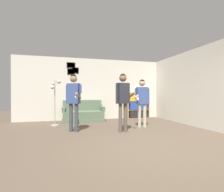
{
  "coord_description": "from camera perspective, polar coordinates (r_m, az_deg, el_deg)",
  "views": [
    {
      "loc": [
        -1.75,
        -3.2,
        1.12
      ],
      "look_at": [
        -0.26,
        2.26,
        1.06
      ],
      "focal_mm": 28.0,
      "sensor_mm": 36.0,
      "label": 1
    }
  ],
  "objects": [
    {
      "name": "person_player_foreground_center",
      "position": [
        5.16,
        3.6,
        0.02
      ],
      "size": [
        0.57,
        0.43,
        1.73
      ],
      "color": "brown",
      "rests_on": "ground_plane"
    },
    {
      "name": "couch",
      "position": [
        7.42,
        -9.4,
        -5.87
      ],
      "size": [
        1.7,
        0.8,
        0.86
      ],
      "color": "#5B7056",
      "rests_on": "ground_plane"
    },
    {
      "name": "bookshelf",
      "position": [
        8.25,
        8.42,
        -3.11
      ],
      "size": [
        1.04,
        0.3,
        1.19
      ],
      "color": "#A87F51",
      "rests_on": "ground_plane"
    },
    {
      "name": "wall_back",
      "position": [
        7.96,
        -2.57,
        2.25
      ],
      "size": [
        7.61,
        0.08,
        2.7
      ],
      "color": "silver",
      "rests_on": "ground_plane"
    },
    {
      "name": "floor_lamp",
      "position": [
        6.51,
        -18.17,
        0.58
      ],
      "size": [
        0.35,
        0.39,
        1.64
      ],
      "color": "#ADA89E",
      "rests_on": "ground_plane"
    },
    {
      "name": "person_watcher_holding_cup",
      "position": [
        6.0,
        9.81,
        -0.67
      ],
      "size": [
        0.54,
        0.39,
        1.62
      ],
      "color": "#B7AD99",
      "rests_on": "ground_plane"
    },
    {
      "name": "person_player_foreground_left",
      "position": [
        5.33,
        -12.43,
        -0.08
      ],
      "size": [
        0.45,
        0.59,
        1.72
      ],
      "color": "#3D4247",
      "rests_on": "ground_plane"
    },
    {
      "name": "bottle_on_floor",
      "position": [
        6.73,
        -11.04,
        -8.19
      ],
      "size": [
        0.06,
        0.06,
        0.24
      ],
      "color": "black",
      "rests_on": "ground_plane"
    },
    {
      "name": "ground_plane",
      "position": [
        3.82,
        13.37,
        -16.47
      ],
      "size": [
        20.0,
        20.0,
        0.0
      ],
      "primitive_type": "plane",
      "color": "brown"
    },
    {
      "name": "wall_right",
      "position": [
        7.01,
        23.51,
        2.41
      ],
      "size": [
        0.06,
        6.93,
        2.7
      ],
      "color": "silver",
      "rests_on": "ground_plane"
    }
  ]
}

